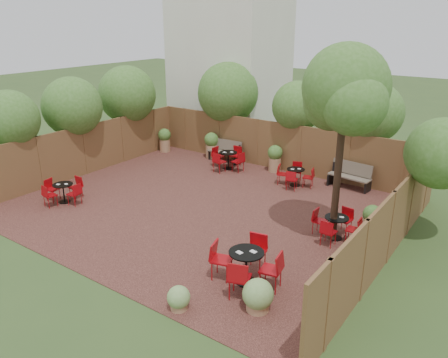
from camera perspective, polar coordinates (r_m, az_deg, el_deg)
The scene contains 13 objects.
ground at distance 15.02m, azimuth -2.58°, elevation -3.76°, with size 80.00×80.00×0.00m, color #354F23.
courtyard_paving at distance 15.01m, azimuth -2.58°, elevation -3.73°, with size 12.00×10.00×0.02m, color black.
fence_back at distance 18.63m, azimuth 6.86°, elevation 4.18°, with size 12.00×0.08×2.00m, color brown.
fence_left at distance 18.77m, azimuth -17.29°, elevation 3.51°, with size 0.08×10.00×2.00m, color brown.
fence_right at distance 12.18m, azimuth 20.36°, elevation -5.85°, with size 0.08×10.00×2.00m, color brown.
neighbour_building at distance 22.94m, azimuth 0.74°, elevation 14.94°, with size 5.00×4.00×8.00m, color silver.
overhang_foliage at distance 18.12m, azimuth -2.97°, elevation 9.40°, with size 15.44×10.60×2.72m.
courtyard_tree at distance 12.05m, azimuth 15.13°, elevation 10.39°, with size 2.50×2.40×5.47m.
park_bench_left at distance 19.68m, azimuth 0.13°, elevation 3.67°, with size 1.53×0.57×0.93m.
park_bench_right at distance 17.20m, azimuth 15.80°, elevation 0.50°, with size 1.62×0.68×0.97m.
bistro_tables at distance 14.36m, azimuth 1.09°, elevation -2.96°, with size 10.03×8.35×0.96m.
planters at distance 18.44m, azimuth 1.56°, elevation 2.90°, with size 11.38×4.13×1.16m.
low_shrubs at distance 10.59m, azimuth 8.11°, elevation -12.82°, with size 3.37×4.41×0.75m.
Camera 1 is at (8.49, -10.79, 6.08)m, focal length 35.86 mm.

